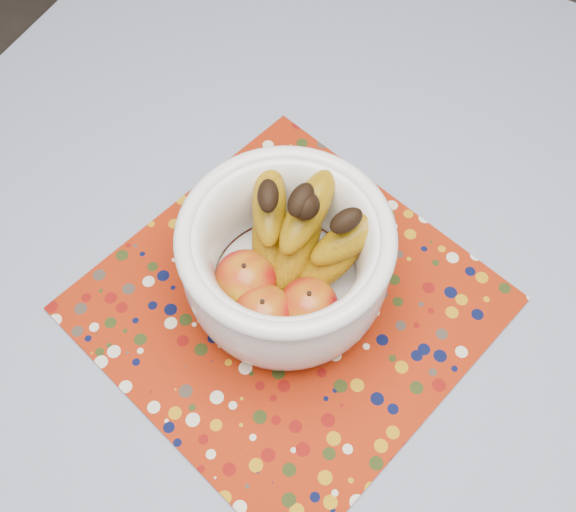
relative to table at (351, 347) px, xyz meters
The scene contains 4 objects.
table is the anchor object (origin of this frame).
tablecloth 0.08m from the table, ahead, with size 1.32×1.32×0.01m, color slate.
placemat 0.12m from the table, 164.53° to the right, with size 0.41×0.41×0.00m, color maroon.
fruit_bowl 0.19m from the table, behind, with size 0.25×0.23×0.18m.
Camera 1 is at (0.08, -0.32, 1.49)m, focal length 42.00 mm.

